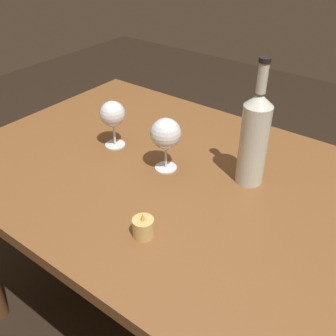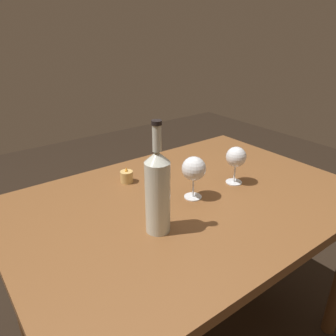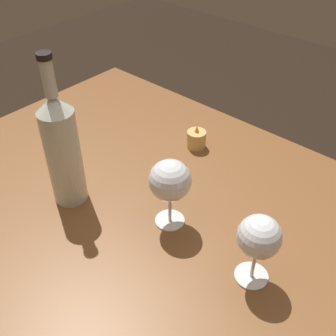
{
  "view_description": "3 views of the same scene",
  "coord_description": "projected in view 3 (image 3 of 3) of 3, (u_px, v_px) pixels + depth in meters",
  "views": [
    {
      "loc": [
        -0.58,
        0.77,
        1.4
      ],
      "look_at": [
        -0.05,
        0.07,
        0.81
      ],
      "focal_mm": 42.06,
      "sensor_mm": 36.0,
      "label": 1
    },
    {
      "loc": [
        -0.7,
        -0.82,
        1.34
      ],
      "look_at": [
        -0.03,
        0.08,
        0.85
      ],
      "focal_mm": 35.03,
      "sensor_mm": 36.0,
      "label": 2
    },
    {
      "loc": [
        0.44,
        -0.49,
        1.4
      ],
      "look_at": [
        -0.02,
        0.03,
        0.85
      ],
      "focal_mm": 43.99,
      "sensor_mm": 36.0,
      "label": 3
    }
  ],
  "objects": [
    {
      "name": "wine_glass_right",
      "position": [
        170.0,
        182.0,
        0.84
      ],
      "size": [
        0.09,
        0.09,
        0.16
      ],
      "color": "white",
      "rests_on": "dining_table"
    },
    {
      "name": "wine_glass_left",
      "position": [
        259.0,
        238.0,
        0.73
      ],
      "size": [
        0.08,
        0.08,
        0.16
      ],
      "color": "white",
      "rests_on": "dining_table"
    },
    {
      "name": "dining_table",
      "position": [
        165.0,
        241.0,
        0.98
      ],
      "size": [
        1.3,
        0.9,
        0.74
      ],
      "color": "brown",
      "rests_on": "ground"
    },
    {
      "name": "wine_bottle",
      "position": [
        62.0,
        149.0,
        0.89
      ],
      "size": [
        0.08,
        0.08,
        0.36
      ],
      "color": "silver",
      "rests_on": "dining_table"
    },
    {
      "name": "votive_candle",
      "position": [
        196.0,
        140.0,
        1.12
      ],
      "size": [
        0.05,
        0.05,
        0.07
      ],
      "color": "#DBB266",
      "rests_on": "dining_table"
    }
  ]
}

